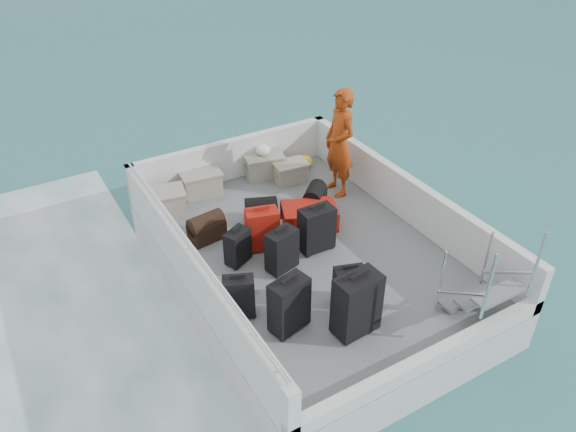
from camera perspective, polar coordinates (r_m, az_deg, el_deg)
name	(u,v)px	position (r m, az deg, el deg)	size (l,w,h in m)	color
ground	(308,284)	(8.34, 2.01, -6.92)	(160.00, 160.00, 0.00)	#1B5A61
ferry_hull	(308,268)	(8.15, 2.06, -5.33)	(3.60, 5.00, 0.60)	silver
deck	(309,251)	(7.96, 2.10, -3.60)	(3.30, 4.70, 0.02)	slate
deck_fittings	(343,234)	(7.68, 5.62, -1.79)	(3.60, 5.00, 0.90)	silver
suitcase_0	(289,306)	(6.56, 0.11, -9.09)	(0.46, 0.26, 0.72)	black
suitcase_1	(239,297)	(6.80, -5.00, -8.24)	(0.38, 0.22, 0.57)	black
suitcase_2	(238,247)	(7.62, -5.14, -3.16)	(0.35, 0.21, 0.52)	black
suitcase_3	(357,305)	(6.55, 7.00, -8.97)	(0.53, 0.31, 0.81)	black
suitcase_4	(282,251)	(7.44, -0.63, -3.56)	(0.41, 0.24, 0.61)	black
suitcase_5	(262,230)	(7.83, -2.64, -1.39)	(0.45, 0.27, 0.62)	maroon
suitcase_6	(349,286)	(7.00, 6.22, -7.11)	(0.38, 0.22, 0.53)	black
suitcase_7	(317,229)	(7.79, 2.92, -1.37)	(0.48, 0.28, 0.67)	black
suitcase_8	(309,216)	(8.38, 2.17, 0.00)	(0.53, 0.80, 0.32)	maroon
duffel_0	(207,230)	(8.17, -8.25, -1.38)	(0.50, 0.30, 0.32)	black
duffel_1	(261,213)	(8.45, -2.73, 0.33)	(0.47, 0.30, 0.32)	black
duffel_2	(315,200)	(8.76, 2.73, 1.64)	(0.44, 0.30, 0.32)	black
crate_0	(164,204)	(8.82, -12.48, 1.24)	(0.62, 0.43, 0.38)	gray
crate_1	(201,184)	(9.24, -8.80, 3.28)	(0.61, 0.42, 0.37)	gray
crate_2	(264,166)	(9.64, -2.49, 5.10)	(0.62, 0.43, 0.37)	gray
crate_3	(290,173)	(9.49, 0.25, 4.43)	(0.52, 0.36, 0.31)	gray
yellow_bag	(305,162)	(9.93, 1.70, 5.53)	(0.28, 0.26, 0.22)	yellow
white_bag	(263,152)	(9.51, -2.53, 6.55)	(0.24, 0.24, 0.18)	white
passenger	(340,143)	(8.88, 5.27, 7.37)	(0.65, 0.42, 1.77)	#DD5014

